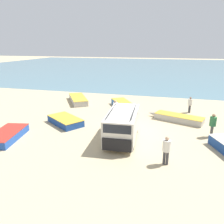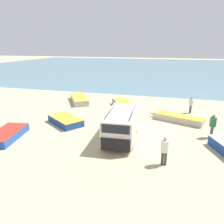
{
  "view_description": "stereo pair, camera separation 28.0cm",
  "coord_description": "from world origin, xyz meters",
  "px_view_note": "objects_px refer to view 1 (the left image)",
  "views": [
    {
      "loc": [
        2.92,
        -16.12,
        6.45
      ],
      "look_at": [
        -1.63,
        0.95,
        1.0
      ],
      "focal_mm": 35.0,
      "sensor_mm": 36.0,
      "label": 1
    },
    {
      "loc": [
        3.19,
        -16.05,
        6.45
      ],
      "look_at": [
        -1.63,
        0.95,
        1.0
      ],
      "focal_mm": 35.0,
      "sensor_mm": 36.0,
      "label": 2
    }
  ],
  "objects_px": {
    "fishing_rowboat_2": "(124,105)",
    "fishing_rowboat_3": "(65,120)",
    "fishing_rowboat_0": "(177,118)",
    "fisherman_1": "(166,148)",
    "parked_van": "(122,125)",
    "fishing_rowboat_5": "(6,136)",
    "fishing_rowboat_1": "(78,99)",
    "fisherman_2": "(190,103)",
    "fisherman_3": "(213,123)",
    "fisherman_0": "(115,107)"
  },
  "relations": [
    {
      "from": "fishing_rowboat_5",
      "to": "fisherman_3",
      "type": "bearing_deg",
      "value": 96.18
    },
    {
      "from": "fishing_rowboat_5",
      "to": "fisherman_1",
      "type": "height_order",
      "value": "fisherman_1"
    },
    {
      "from": "fishing_rowboat_2",
      "to": "fishing_rowboat_5",
      "type": "relative_size",
      "value": 1.1
    },
    {
      "from": "fishing_rowboat_0",
      "to": "fishing_rowboat_1",
      "type": "xyz_separation_m",
      "value": [
        -11.2,
        4.06,
        0.04
      ]
    },
    {
      "from": "fishing_rowboat_0",
      "to": "fisherman_1",
      "type": "bearing_deg",
      "value": 104.22
    },
    {
      "from": "fisherman_2",
      "to": "fisherman_3",
      "type": "xyz_separation_m",
      "value": [
        1.13,
        -5.86,
        0.11
      ]
    },
    {
      "from": "parked_van",
      "to": "fishing_rowboat_0",
      "type": "height_order",
      "value": "parked_van"
    },
    {
      "from": "parked_van",
      "to": "fishing_rowboat_1",
      "type": "distance_m",
      "value": 11.85
    },
    {
      "from": "fishing_rowboat_5",
      "to": "fisherman_0",
      "type": "bearing_deg",
      "value": 125.98
    },
    {
      "from": "fishing_rowboat_3",
      "to": "fisherman_0",
      "type": "relative_size",
      "value": 2.36
    },
    {
      "from": "fishing_rowboat_0",
      "to": "fishing_rowboat_5",
      "type": "xyz_separation_m",
      "value": [
        -11.76,
        -7.3,
        0.0
      ]
    },
    {
      "from": "fishing_rowboat_0",
      "to": "fishing_rowboat_5",
      "type": "relative_size",
      "value": 1.15
    },
    {
      "from": "fisherman_0",
      "to": "fisherman_2",
      "type": "height_order",
      "value": "fisherman_0"
    },
    {
      "from": "fishing_rowboat_0",
      "to": "fisherman_1",
      "type": "relative_size",
      "value": 2.97
    },
    {
      "from": "fishing_rowboat_2",
      "to": "fishing_rowboat_3",
      "type": "xyz_separation_m",
      "value": [
        -3.88,
        -6.01,
        -0.02
      ]
    },
    {
      "from": "fisherman_2",
      "to": "fishing_rowboat_3",
      "type": "bearing_deg",
      "value": -171.38
    },
    {
      "from": "fishing_rowboat_1",
      "to": "fishing_rowboat_3",
      "type": "bearing_deg",
      "value": 163.13
    },
    {
      "from": "fishing_rowboat_2",
      "to": "fisherman_3",
      "type": "relative_size",
      "value": 2.73
    },
    {
      "from": "fishing_rowboat_3",
      "to": "fishing_rowboat_0",
      "type": "bearing_deg",
      "value": -126.28
    },
    {
      "from": "fishing_rowboat_3",
      "to": "fisherman_3",
      "type": "distance_m",
      "value": 11.65
    },
    {
      "from": "fishing_rowboat_3",
      "to": "fisherman_1",
      "type": "relative_size",
      "value": 2.33
    },
    {
      "from": "fishing_rowboat_3",
      "to": "fisherman_0",
      "type": "xyz_separation_m",
      "value": [
        3.79,
        2.62,
        0.71
      ]
    },
    {
      "from": "fishing_rowboat_3",
      "to": "fisherman_1",
      "type": "distance_m",
      "value": 9.69
    },
    {
      "from": "parked_van",
      "to": "fisherman_2",
      "type": "height_order",
      "value": "parked_van"
    },
    {
      "from": "fishing_rowboat_0",
      "to": "fisherman_3",
      "type": "distance_m",
      "value": 3.9
    },
    {
      "from": "fishing_rowboat_2",
      "to": "fishing_rowboat_5",
      "type": "height_order",
      "value": "fishing_rowboat_2"
    },
    {
      "from": "fishing_rowboat_1",
      "to": "fishing_rowboat_2",
      "type": "height_order",
      "value": "fishing_rowboat_1"
    },
    {
      "from": "fishing_rowboat_2",
      "to": "fisherman_2",
      "type": "relative_size",
      "value": 3.03
    },
    {
      "from": "parked_van",
      "to": "fisherman_2",
      "type": "distance_m",
      "value": 9.49
    },
    {
      "from": "parked_van",
      "to": "fisherman_3",
      "type": "height_order",
      "value": "parked_van"
    },
    {
      "from": "parked_van",
      "to": "fisherman_1",
      "type": "distance_m",
      "value": 4.06
    },
    {
      "from": "fishing_rowboat_3",
      "to": "fisherman_2",
      "type": "height_order",
      "value": "fisherman_2"
    },
    {
      "from": "fishing_rowboat_2",
      "to": "fishing_rowboat_3",
      "type": "relative_size",
      "value": 1.22
    },
    {
      "from": "fishing_rowboat_0",
      "to": "fishing_rowboat_1",
      "type": "relative_size",
      "value": 0.94
    },
    {
      "from": "parked_van",
      "to": "fishing_rowboat_3",
      "type": "height_order",
      "value": "parked_van"
    },
    {
      "from": "fishing_rowboat_5",
      "to": "fisherman_3",
      "type": "distance_m",
      "value": 14.8
    },
    {
      "from": "fishing_rowboat_2",
      "to": "fisherman_3",
      "type": "xyz_separation_m",
      "value": [
        7.75,
        -5.78,
        0.75
      ]
    },
    {
      "from": "fisherman_0",
      "to": "fisherman_3",
      "type": "relative_size",
      "value": 0.95
    },
    {
      "from": "fishing_rowboat_1",
      "to": "fisherman_2",
      "type": "relative_size",
      "value": 3.35
    },
    {
      "from": "fishing_rowboat_1",
      "to": "fisherman_0",
      "type": "xyz_separation_m",
      "value": [
        5.74,
        -4.67,
        0.69
      ]
    },
    {
      "from": "parked_van",
      "to": "fishing_rowboat_5",
      "type": "height_order",
      "value": "parked_van"
    },
    {
      "from": "fisherman_0",
      "to": "fisherman_3",
      "type": "xyz_separation_m",
      "value": [
        7.83,
        -2.39,
        0.06
      ]
    },
    {
      "from": "fishing_rowboat_2",
      "to": "fisherman_1",
      "type": "relative_size",
      "value": 2.84
    },
    {
      "from": "fishing_rowboat_2",
      "to": "fisherman_2",
      "type": "distance_m",
      "value": 6.64
    },
    {
      "from": "fishing_rowboat_2",
      "to": "fishing_rowboat_3",
      "type": "height_order",
      "value": "fishing_rowboat_2"
    },
    {
      "from": "fishing_rowboat_1",
      "to": "fishing_rowboat_5",
      "type": "bearing_deg",
      "value": 145.34
    },
    {
      "from": "fishing_rowboat_0",
      "to": "fishing_rowboat_3",
      "type": "bearing_deg",
      "value": 38.92
    },
    {
      "from": "fishing_rowboat_0",
      "to": "fishing_rowboat_2",
      "type": "distance_m",
      "value": 6.05
    },
    {
      "from": "fisherman_1",
      "to": "fishing_rowboat_1",
      "type": "bearing_deg",
      "value": -130.64
    },
    {
      "from": "fishing_rowboat_0",
      "to": "fishing_rowboat_2",
      "type": "bearing_deg",
      "value": -7.7
    }
  ]
}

